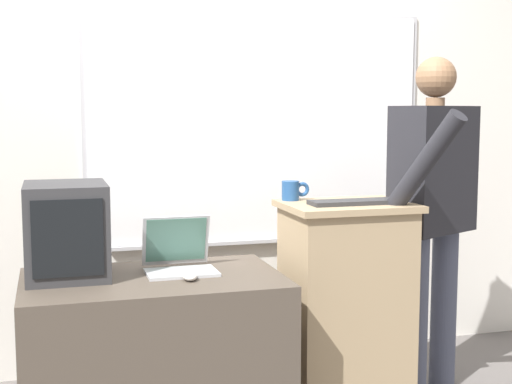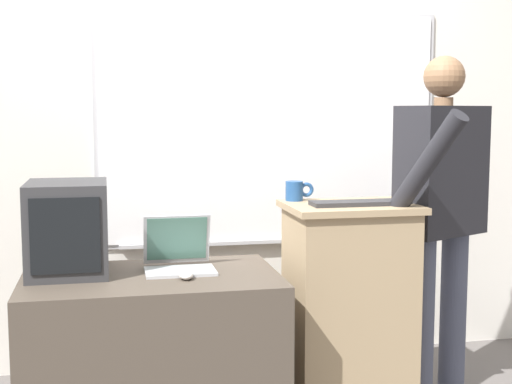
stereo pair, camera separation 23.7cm
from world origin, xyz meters
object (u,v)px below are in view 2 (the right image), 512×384
object	(u,v)px
wireless_keyboard	(356,203)
computer_mouse_by_keyboard	(403,200)
person_presenter	(441,203)
side_desk	(153,356)
laptop	(178,253)
crt_monitor	(68,228)
computer_mouse_by_laptop	(186,275)
lectern_podium	(349,308)
coffee_mug	(296,191)

from	to	relation	value
wireless_keyboard	computer_mouse_by_keyboard	world-z (taller)	computer_mouse_by_keyboard
person_presenter	side_desk	bearing A→B (deg)	159.39
laptop	computer_mouse_by_keyboard	distance (m)	1.06
wireless_keyboard	crt_monitor	bearing A→B (deg)	175.62
laptop	computer_mouse_by_keyboard	size ratio (longest dim) A/B	3.03
computer_mouse_by_laptop	crt_monitor	bearing A→B (deg)	155.91
crt_monitor	wireless_keyboard	bearing A→B (deg)	-4.38
lectern_podium	wireless_keyboard	xyz separation A→B (m)	(0.01, -0.06, 0.50)
person_presenter	crt_monitor	bearing A→B (deg)	154.75
lectern_podium	side_desk	distance (m)	0.93
crt_monitor	computer_mouse_by_laptop	bearing A→B (deg)	-24.09
lectern_podium	person_presenter	bearing A→B (deg)	4.89
lectern_podium	wireless_keyboard	world-z (taller)	wireless_keyboard
laptop	coffee_mug	distance (m)	0.64
computer_mouse_by_keyboard	lectern_podium	bearing A→B (deg)	170.95
side_desk	computer_mouse_by_keyboard	distance (m)	1.33
person_presenter	computer_mouse_by_keyboard	xyz separation A→B (m)	(-0.23, -0.08, 0.03)
side_desk	coffee_mug	xyz separation A→B (m)	(0.70, 0.23, 0.68)
wireless_keyboard	computer_mouse_by_laptop	xyz separation A→B (m)	(-0.79, -0.12, -0.27)
computer_mouse_by_keyboard	wireless_keyboard	bearing A→B (deg)	-175.46
lectern_podium	coffee_mug	bearing A→B (deg)	143.47
laptop	computer_mouse_by_laptop	size ratio (longest dim) A/B	3.03
lectern_podium	computer_mouse_by_keyboard	world-z (taller)	computer_mouse_by_keyboard
side_desk	computer_mouse_by_keyboard	xyz separation A→B (m)	(1.16, 0.03, 0.65)
wireless_keyboard	lectern_podium	bearing A→B (deg)	97.07
lectern_podium	coffee_mug	size ratio (longest dim) A/B	7.22
lectern_podium	laptop	xyz separation A→B (m)	(-0.79, 0.02, 0.29)
person_presenter	wireless_keyboard	world-z (taller)	person_presenter
crt_monitor	coffee_mug	size ratio (longest dim) A/B	3.04
side_desk	laptop	world-z (taller)	laptop
laptop	coffee_mug	xyz separation A→B (m)	(0.57, 0.14, 0.25)
computer_mouse_by_laptop	wireless_keyboard	bearing A→B (deg)	8.56
side_desk	crt_monitor	xyz separation A→B (m)	(-0.35, 0.11, 0.56)
coffee_mug	person_presenter	bearing A→B (deg)	-9.80
laptop	crt_monitor	distance (m)	0.49
laptop	wireless_keyboard	distance (m)	0.83
person_presenter	crt_monitor	size ratio (longest dim) A/B	4.02
side_desk	person_presenter	world-z (taller)	person_presenter
computer_mouse_by_laptop	coffee_mug	world-z (taller)	coffee_mug
side_desk	crt_monitor	bearing A→B (deg)	161.94
lectern_podium	person_presenter	size ratio (longest dim) A/B	0.59
side_desk	coffee_mug	distance (m)	1.00
lectern_podium	coffee_mug	world-z (taller)	coffee_mug
lectern_podium	wireless_keyboard	size ratio (longest dim) A/B	2.40
wireless_keyboard	crt_monitor	world-z (taller)	crt_monitor
lectern_podium	crt_monitor	distance (m)	1.33
lectern_podium	computer_mouse_by_laptop	distance (m)	0.83
side_desk	wireless_keyboard	size ratio (longest dim) A/B	2.64
side_desk	computer_mouse_by_keyboard	size ratio (longest dim) A/B	10.88
wireless_keyboard	person_presenter	bearing A→B (deg)	11.89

